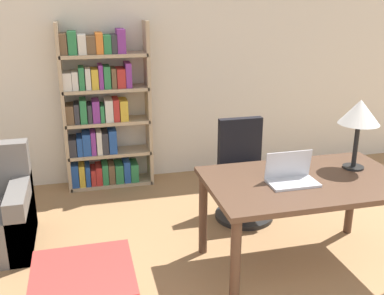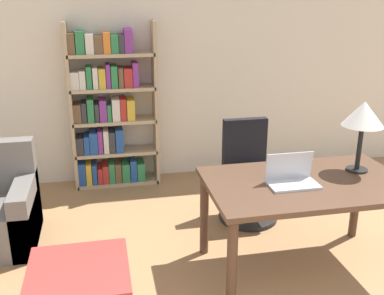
{
  "view_description": "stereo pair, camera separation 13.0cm",
  "coord_description": "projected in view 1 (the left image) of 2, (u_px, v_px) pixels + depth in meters",
  "views": [
    {
      "loc": [
        -1.01,
        -0.44,
        2.03
      ],
      "look_at": [
        -0.26,
        2.52,
        1.0
      ],
      "focal_mm": 42.0,
      "sensor_mm": 36.0,
      "label": 1
    },
    {
      "loc": [
        -0.88,
        -0.47,
        2.03
      ],
      "look_at": [
        -0.26,
        2.52,
        1.0
      ],
      "focal_mm": 42.0,
      "sensor_mm": 36.0,
      "label": 2
    }
  ],
  "objects": [
    {
      "name": "side_table_blue",
      "position": [
        83.0,
        281.0,
        2.67
      ],
      "size": [
        0.6,
        0.6,
        0.49
      ],
      "color": "#B2332D",
      "rests_on": "ground_plane"
    },
    {
      "name": "bookshelf",
      "position": [
        101.0,
        113.0,
        4.82
      ],
      "size": [
        0.93,
        0.28,
        1.79
      ],
      "color": "tan",
      "rests_on": "ground_plane"
    },
    {
      "name": "desk",
      "position": [
        305.0,
        191.0,
        3.35
      ],
      "size": [
        1.48,
        0.9,
        0.75
      ],
      "color": "#4C3323",
      "rests_on": "ground_plane"
    },
    {
      "name": "table_lamp",
      "position": [
        360.0,
        114.0,
        3.39
      ],
      "size": [
        0.31,
        0.31,
        0.55
      ],
      "color": "black",
      "rests_on": "desk"
    },
    {
      "name": "wall_back",
      "position": [
        171.0,
        60.0,
        5.02
      ],
      "size": [
        8.0,
        0.06,
        2.7
      ],
      "color": "beige",
      "rests_on": "ground_plane"
    },
    {
      "name": "office_chair",
      "position": [
        243.0,
        176.0,
        4.26
      ],
      "size": [
        0.56,
        0.56,
        0.94
      ],
      "color": "black",
      "rests_on": "ground_plane"
    },
    {
      "name": "laptop",
      "position": [
        291.0,
        176.0,
        3.24
      ],
      "size": [
        0.36,
        0.21,
        0.22
      ],
      "color": "#B2B2B7",
      "rests_on": "desk"
    }
  ]
}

